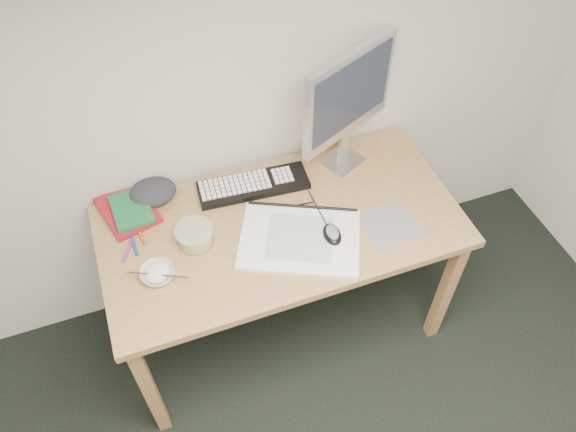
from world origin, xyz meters
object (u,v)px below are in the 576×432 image
object	(u,v)px
desk	(282,237)
sketchpad	(300,239)
keyboard	(253,185)
monitor	(349,97)
rice_bowl	(158,274)

from	to	relation	value
desk	sketchpad	bearing A→B (deg)	-68.81
desk	keyboard	world-z (taller)	keyboard
monitor	rice_bowl	world-z (taller)	monitor
desk	rice_bowl	size ratio (longest dim) A/B	11.29
monitor	rice_bowl	distance (m)	0.97
monitor	keyboard	bearing A→B (deg)	157.78
desk	monitor	world-z (taller)	monitor
desk	sketchpad	size ratio (longest dim) A/B	3.11
desk	monitor	size ratio (longest dim) A/B	2.58
sketchpad	monitor	world-z (taller)	monitor
rice_bowl	sketchpad	bearing A→B (deg)	-1.84
rice_bowl	monitor	bearing A→B (deg)	20.33
keyboard	rice_bowl	xyz separation A→B (m)	(-0.46, -0.30, 0.01)
desk	rice_bowl	world-z (taller)	rice_bowl
keyboard	sketchpad	bearing A→B (deg)	-71.30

